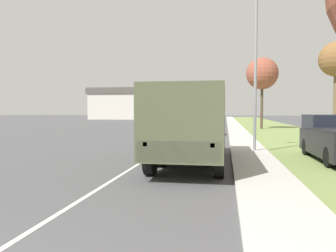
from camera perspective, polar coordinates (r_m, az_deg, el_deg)
name	(u,v)px	position (r m, az deg, el deg)	size (l,w,h in m)	color
ground_plane	(199,127)	(42.01, 5.41, -0.10)	(180.00, 180.00, 0.00)	#4C4C4F
lane_centre_stripe	(199,127)	(42.01, 5.41, -0.10)	(0.12, 120.00, 0.00)	silver
sidewalk_right	(235,126)	(41.89, 11.56, -0.07)	(1.80, 120.00, 0.12)	beige
grass_strip_right	(271,127)	(42.25, 17.53, -0.19)	(7.00, 120.00, 0.02)	olive
military_truck	(192,121)	(12.71, 4.22, 0.81)	(2.49, 7.76, 2.89)	#474C38
car_nearest_ahead	(207,127)	(27.57, 6.83, -0.11)	(1.84, 4.00, 1.61)	tan
car_second_ahead	(212,121)	(43.83, 7.72, 0.93)	(1.71, 4.61, 1.58)	silver
car_third_ahead	(193,119)	(51.80, 4.44, 1.15)	(1.88, 4.71, 1.40)	silver
car_fourth_ahead	(217,117)	(65.86, 8.57, 1.51)	(1.82, 4.82, 1.51)	silver
lamp_post	(252,52)	(16.78, 14.40, 12.38)	(1.69, 0.24, 8.22)	gray
tree_far_right	(262,74)	(38.22, 16.08, 8.73)	(3.52, 3.52, 7.91)	#4C3D2D
building_distant	(133,104)	(77.54, -6.09, 3.89)	(19.21, 10.34, 7.17)	beige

